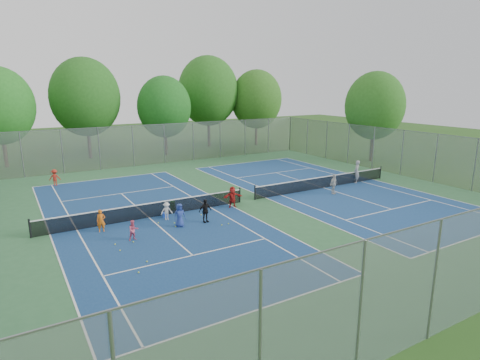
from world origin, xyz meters
name	(u,v)px	position (x,y,z in m)	size (l,w,h in m)	color
ground	(247,201)	(0.00, 0.00, 0.00)	(120.00, 120.00, 0.00)	#234B17
court_pad	(247,201)	(0.00, 0.00, 0.01)	(32.00, 32.00, 0.01)	#2F6439
court_left	(149,218)	(-7.00, 0.00, 0.02)	(10.97, 23.77, 0.01)	navy
court_right	(324,188)	(7.00, 0.00, 0.02)	(10.97, 23.77, 0.01)	navy
net_left	(149,211)	(-7.00, 0.00, 0.46)	(12.87, 0.10, 0.91)	black
net_right	(324,182)	(7.00, 0.00, 0.46)	(12.87, 0.10, 0.91)	black
fence_north	(164,144)	(0.00, 16.00, 2.00)	(32.00, 0.10, 4.00)	gray
fence_east	(402,153)	(16.00, 0.00, 2.00)	(32.00, 0.10, 4.00)	gray
tree_nl	(85,97)	(-6.00, 23.00, 6.54)	(7.20, 7.20, 10.69)	#443326
tree_nc	(164,107)	(2.00, 21.00, 5.39)	(6.00, 6.00, 8.85)	#443326
tree_nr	(208,91)	(9.00, 24.00, 7.04)	(7.60, 7.60, 11.42)	#443326
tree_ne	(256,99)	(15.00, 22.00, 5.97)	(6.60, 6.60, 9.77)	#443326
tree_side_e	(375,106)	(19.00, 6.00, 5.74)	(6.00, 6.00, 9.20)	#443326
ball_crate	(165,215)	(-6.10, -0.36, 0.14)	(0.33, 0.33, 0.28)	blue
ball_hopper	(173,206)	(-5.19, 0.75, 0.29)	(0.29, 0.29, 0.58)	#24853A
student_a	(101,221)	(-9.97, -0.95, 0.63)	(0.46, 0.30, 1.26)	orange
student_b	(133,230)	(-8.81, -3.05, 0.54)	(0.53, 0.41, 1.09)	#D35272
student_c	(167,211)	(-6.19, -0.89, 0.54)	(0.70, 0.40, 1.09)	silver
student_d	(205,211)	(-4.42, -2.46, 0.70)	(0.82, 0.34, 1.41)	black
student_e	(180,215)	(-5.98, -2.39, 0.68)	(0.66, 0.43, 1.36)	navy
student_f	(232,197)	(-1.60, -0.72, 0.70)	(1.30, 0.42, 1.41)	#A81B18
child_far_baseline	(55,178)	(-10.85, 11.51, 0.66)	(0.86, 0.49, 1.33)	#AB2518
instructor	(357,172)	(10.45, -0.05, 0.93)	(0.68, 0.45, 1.86)	#98989A
teen_court_b	(334,184)	(6.41, -1.65, 0.75)	(0.88, 0.36, 1.49)	beige
tennis_ball_0	(120,251)	(-9.81, -4.14, 0.03)	(0.07, 0.07, 0.07)	gold
tennis_ball_1	(133,242)	(-8.95, -3.38, 0.03)	(0.07, 0.07, 0.07)	#BEDA32
tennis_ball_2	(175,223)	(-6.07, -1.78, 0.03)	(0.07, 0.07, 0.07)	#C3E635
tennis_ball_3	(115,245)	(-9.82, -3.22, 0.03)	(0.07, 0.07, 0.07)	#E0F138
tennis_ball_4	(147,262)	(-9.09, -6.02, 0.03)	(0.07, 0.07, 0.07)	#CBD230
tennis_ball_5	(158,223)	(-6.87, -1.26, 0.03)	(0.07, 0.07, 0.07)	#DAEE37
tennis_ball_6	(201,215)	(-4.10, -1.21, 0.03)	(0.07, 0.07, 0.07)	gold
tennis_ball_7	(176,227)	(-6.23, -2.36, 0.03)	(0.07, 0.07, 0.07)	#BAD531
tennis_ball_8	(228,224)	(-3.44, -3.48, 0.03)	(0.07, 0.07, 0.07)	#B1D732
tennis_ball_9	(222,225)	(-3.87, -3.47, 0.03)	(0.07, 0.07, 0.07)	#C1DF33
tennis_ball_10	(139,273)	(-9.74, -6.88, 0.03)	(0.07, 0.07, 0.07)	#D2E334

